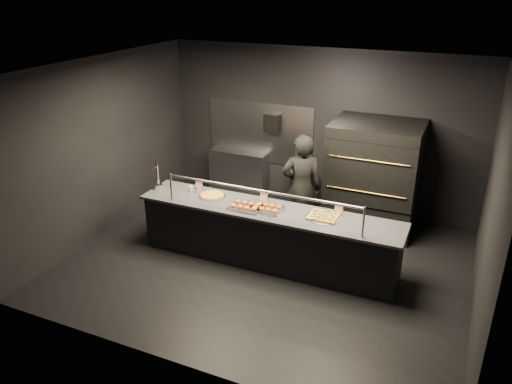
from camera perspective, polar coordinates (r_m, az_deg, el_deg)
room at (r=7.34m, az=1.37°, el=2.29°), size 6.04×6.00×3.00m
service_counter at (r=7.72m, az=1.32°, el=-5.02°), size 4.10×0.78×1.37m
pizza_oven at (r=8.89m, az=13.28°, el=1.82°), size 1.50×1.23×1.91m
prep_shelf at (r=10.25m, az=-1.97°, el=2.28°), size 1.20×0.35×0.90m
towel_dispenser at (r=9.70m, az=1.88°, el=7.89°), size 0.30×0.20×0.35m
fire_extinguisher at (r=9.67m, az=4.90°, el=4.73°), size 0.14×0.14×0.51m
beer_tap at (r=8.32m, az=-11.16°, el=1.37°), size 0.15×0.21×0.56m
round_pizza at (r=7.97m, az=-5.02°, el=-0.39°), size 0.44×0.44×0.03m
slider_tray_a at (r=7.54m, az=-1.19°, el=-1.62°), size 0.50×0.38×0.08m
slider_tray_b at (r=7.48m, az=1.27°, el=-1.85°), size 0.53×0.45×0.07m
square_pizza at (r=7.32m, az=7.71°, el=-2.77°), size 0.53×0.53×0.05m
condiment_jar at (r=8.15m, az=-7.28°, el=0.31°), size 0.15×0.06×0.10m
tent_cards at (r=7.78m, az=0.99°, el=-0.44°), size 2.48×0.04×0.15m
trash_bin at (r=9.67m, az=5.15°, el=0.33°), size 0.44×0.44×0.74m
worker at (r=8.30m, az=5.20°, el=0.45°), size 0.78×0.65×1.84m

